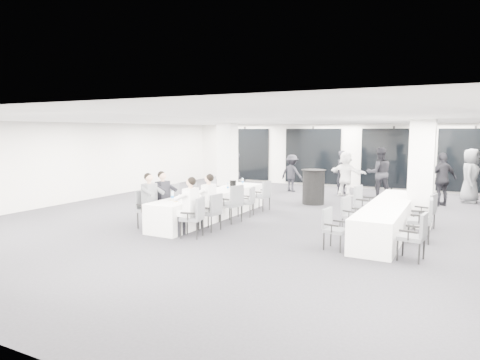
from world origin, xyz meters
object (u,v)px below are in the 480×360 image
Objects in this scene: chair_main_left_near at (147,207)px; standing_guest_e at (471,172)px; chair_main_right_near at (195,215)px; chair_side_left_far at (363,201)px; chair_side_right_mid at (423,217)px; standing_guest_g at (236,168)px; standing_guest_b at (379,170)px; chair_side_left_near at (332,226)px; chair_main_left_mid at (179,199)px; ice_bucket_near at (194,192)px; chair_side_left_mid at (350,213)px; standing_guest_c at (292,171)px; ice_bucket_far at (233,184)px; chair_main_right_second at (212,210)px; standing_guest_a at (343,170)px; banquet_table_side at (388,218)px; cocktail_table at (313,187)px; chair_main_right_fourth at (248,200)px; standing_guest_d at (442,176)px; banquet_table_main at (212,205)px; chair_main_right_far at (263,194)px; chair_main_left_second at (160,204)px; chair_side_right_far at (428,209)px; chair_main_left_fourth at (197,196)px; chair_main_left_far at (216,190)px; chair_side_right_near at (416,233)px.

chair_main_left_near is 0.46× the size of standing_guest_e.
chair_main_right_near is 0.96× the size of chair_side_left_far.
chair_side_right_mid is 10.23m from standing_guest_g.
chair_side_left_far is 0.47× the size of standing_guest_b.
chair_main_left_near is at bearing -79.31° from chair_side_left_near.
chair_main_left_mid is 3.91× the size of ice_bucket_near.
standing_guest_e is (2.64, 4.97, 0.50)m from chair_side_left_far.
standing_guest_c is at bearing -134.09° from chair_side_left_mid.
chair_side_right_mid is 5.73m from ice_bucket_far.
chair_main_right_second is 0.48× the size of standing_guest_a.
ice_bucket_far is at bearing -8.97° from standing_guest_g.
banquet_table_side is 4.21× the size of cocktail_table.
cocktail_table is 0.55× the size of standing_guest_e.
chair_side_left_mid reaches higher than banquet_table_side.
chair_main_right_fourth is 0.44× the size of standing_guest_a.
standing_guest_d is (4.95, 4.57, 0.53)m from chair_main_right_fourth.
banquet_table_main is 2.46× the size of standing_guest_d.
chair_main_right_second is at bearing 171.05° from chair_main_right_fourth.
chair_main_right_far is 1.08× the size of chair_side_left_near.
chair_main_left_near reaches higher than chair_main_right_fourth.
chair_main_left_second is 0.49× the size of standing_guest_a.
chair_side_left_far is 0.58× the size of standing_guest_g.
cocktail_table is 4.44m from chair_side_right_far.
chair_main_right_fourth is 1.83m from ice_bucket_near.
chair_side_right_mid is 6.35m from standing_guest_b.
chair_main_left_second is at bearing 144.74° from standing_guest_e.
ice_bucket_far is at bearing 87.49° from banquet_table_main.
cocktail_table is 5.13× the size of ice_bucket_far.
chair_side_left_near is at bearing -128.58° from chair_main_right_far.
standing_guest_c is (0.10, 6.15, 0.49)m from banquet_table_main.
chair_side_left_far is (3.14, 0.80, 0.08)m from chair_main_right_fourth.
chair_side_left_far is (-0.01, 1.48, 0.06)m from chair_side_left_mid.
chair_main_right_fourth is at bearing 0.87° from standing_guest_d.
chair_main_left_mid is at bearing -12.14° from chair_main_left_fourth.
standing_guest_d is at bearing 139.32° from standing_guest_b.
standing_guest_c is (0.94, 8.02, 0.31)m from chair_main_left_near.
standing_guest_d reaches higher than chair_side_right_far.
chair_main_right_second is (-0.00, 0.78, -0.01)m from chair_main_right_near.
chair_main_right_near is at bearing -171.98° from chair_main_right_far.
chair_main_left_far reaches higher than chair_side_right_near.
chair_main_right_near reaches higher than chair_main_left_fourth.
chair_side_right_far is 5.04m from standing_guest_b.
chair_main_left_mid reaches higher than chair_main_right_second.
standing_guest_b reaches higher than chair_side_right_near.
chair_main_right_second is 1.00× the size of chair_main_right_far.
standing_guest_e reaches higher than chair_side_right_mid.
cocktail_table reaches higher than chair_side_right_near.
chair_side_left_near is (4.81, 0.27, -0.06)m from chair_main_left_near.
chair_side_left_mid is at bearing 166.25° from standing_guest_e.
chair_main_left_far reaches higher than chair_side_left_mid.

